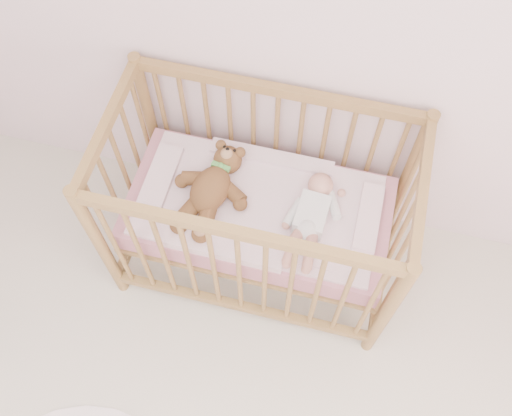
% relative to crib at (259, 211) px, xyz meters
% --- Properties ---
extents(wall_back, '(4.00, 0.02, 2.70)m').
position_rel_crib_xyz_m(wall_back, '(0.13, 0.40, 0.85)').
color(wall_back, silver).
rests_on(wall_back, floor).
extents(crib, '(1.36, 0.76, 1.00)m').
position_rel_crib_xyz_m(crib, '(0.00, 0.00, 0.00)').
color(crib, olive).
rests_on(crib, floor).
extents(mattress, '(1.22, 0.62, 0.13)m').
position_rel_crib_xyz_m(mattress, '(0.00, 0.00, -0.01)').
color(mattress, '#CB7E90').
rests_on(mattress, crib).
extents(blanket, '(1.10, 0.58, 0.06)m').
position_rel_crib_xyz_m(blanket, '(0.00, 0.00, 0.06)').
color(blanket, pink).
rests_on(blanket, mattress).
extents(baby, '(0.28, 0.53, 0.12)m').
position_rel_crib_xyz_m(baby, '(0.25, -0.02, 0.14)').
color(baby, white).
rests_on(baby, blanket).
extents(teddy_bear, '(0.46, 0.59, 0.15)m').
position_rel_crib_xyz_m(teddy_bear, '(-0.22, -0.02, 0.15)').
color(teddy_bear, brown).
rests_on(teddy_bear, blanket).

